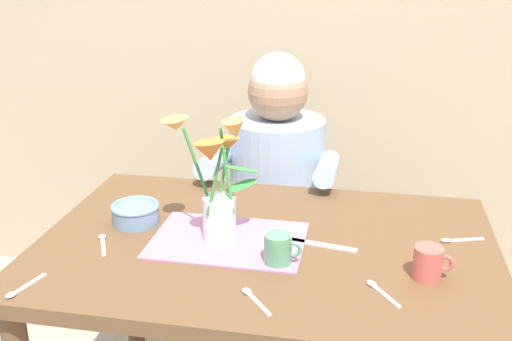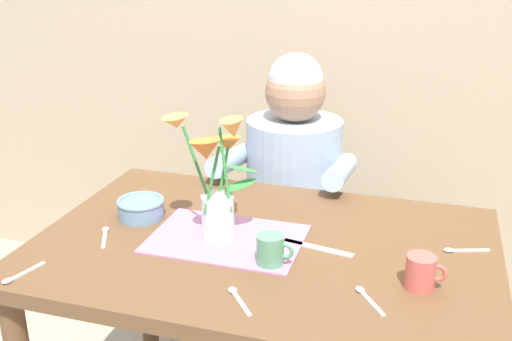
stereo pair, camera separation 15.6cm
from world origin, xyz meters
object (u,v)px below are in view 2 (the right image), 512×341
object	(u,v)px
ceramic_bowl	(141,207)
seated_person	(292,208)
ceramic_mug	(271,250)
coffee_cup	(421,272)
dinner_knife	(318,248)
flower_vase	(215,181)

from	to	relation	value
ceramic_bowl	seated_person	bearing A→B (deg)	61.27
seated_person	ceramic_mug	xyz separation A→B (m)	(0.12, -0.73, 0.22)
ceramic_mug	coffee_cup	distance (m)	0.35
dinner_knife	seated_person	bearing A→B (deg)	119.20
flower_vase	dinner_knife	xyz separation A→B (m)	(0.27, 0.02, -0.16)
flower_vase	ceramic_bowl	xyz separation A→B (m)	(-0.25, 0.06, -0.13)
ceramic_bowl	flower_vase	bearing A→B (deg)	-13.83
coffee_cup	flower_vase	bearing A→B (deg)	169.84
seated_person	ceramic_mug	bearing A→B (deg)	-82.05
ceramic_mug	coffee_cup	size ratio (longest dim) A/B	1.00
flower_vase	ceramic_mug	distance (m)	0.23
ceramic_mug	ceramic_bowl	bearing A→B (deg)	160.04
ceramic_mug	coffee_cup	world-z (taller)	same
ceramic_mug	flower_vase	bearing A→B (deg)	151.96
dinner_knife	coffee_cup	size ratio (longest dim) A/B	2.04
seated_person	ceramic_bowl	distance (m)	0.68
flower_vase	ceramic_mug	world-z (taller)	flower_vase
ceramic_bowl	coffee_cup	bearing A→B (deg)	-11.36
ceramic_mug	coffee_cup	bearing A→B (deg)	-0.17
dinner_knife	ceramic_mug	xyz separation A→B (m)	(-0.09, -0.11, 0.04)
ceramic_bowl	ceramic_mug	distance (m)	0.46
seated_person	ceramic_mug	distance (m)	0.77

